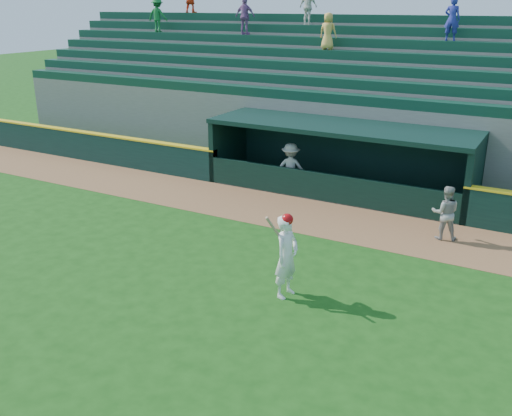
% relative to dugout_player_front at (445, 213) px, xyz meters
% --- Properties ---
extents(ground, '(120.00, 120.00, 0.00)m').
position_rel_dugout_player_front_xyz_m(ground, '(-4.28, -5.08, -0.80)').
color(ground, '#174711').
rests_on(ground, ground).
extents(warning_track, '(40.00, 3.00, 0.01)m').
position_rel_dugout_player_front_xyz_m(warning_track, '(-4.28, -0.18, -0.80)').
color(warning_track, brown).
rests_on(warning_track, ground).
extents(field_wall_left, '(15.50, 0.30, 1.20)m').
position_rel_dugout_player_front_xyz_m(field_wall_left, '(-16.53, 1.47, -0.20)').
color(field_wall_left, black).
rests_on(field_wall_left, ground).
extents(wall_stripe_left, '(15.50, 0.32, 0.06)m').
position_rel_dugout_player_front_xyz_m(wall_stripe_left, '(-16.53, 1.47, 0.43)').
color(wall_stripe_left, yellow).
rests_on(wall_stripe_left, field_wall_left).
extents(dugout_player_front, '(0.92, 0.81, 1.60)m').
position_rel_dugout_player_front_xyz_m(dugout_player_front, '(0.00, 0.00, 0.00)').
color(dugout_player_front, '#969792').
rests_on(dugout_player_front, ground).
extents(dugout_player_inside, '(1.31, 1.03, 1.78)m').
position_rel_dugout_player_front_xyz_m(dugout_player_inside, '(-5.81, 1.83, 0.09)').
color(dugout_player_inside, '#ADADA8').
rests_on(dugout_player_inside, ground).
extents(dugout, '(9.40, 2.80, 2.46)m').
position_rel_dugout_player_front_xyz_m(dugout, '(-4.28, 2.92, 0.56)').
color(dugout, slate).
rests_on(dugout, ground).
extents(stands, '(34.50, 6.25, 7.55)m').
position_rel_dugout_player_front_xyz_m(stands, '(-4.29, 7.49, 1.60)').
color(stands, slate).
rests_on(stands, ground).
extents(batter_at_plate, '(0.63, 0.83, 2.06)m').
position_rel_dugout_player_front_xyz_m(batter_at_plate, '(-2.49, -5.27, 0.22)').
color(batter_at_plate, white).
rests_on(batter_at_plate, ground).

